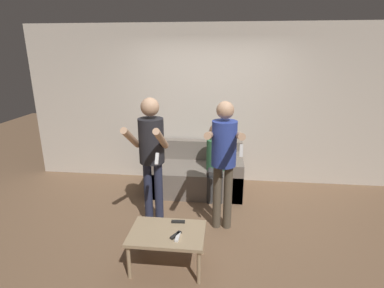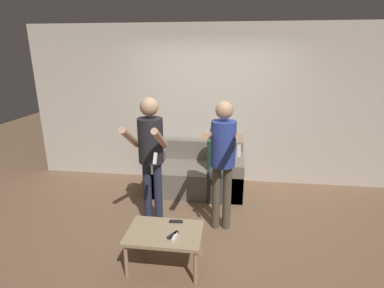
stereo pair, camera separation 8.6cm
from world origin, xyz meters
TOP-DOWN VIEW (x-y plane):
  - ground_plane at (0.00, 0.00)m, footprint 14.00×14.00m
  - wall_back at (0.00, 1.63)m, footprint 6.40×0.06m
  - couch at (-0.19, 1.15)m, footprint 1.54×0.90m
  - person_standing_left at (-0.65, 0.01)m, footprint 0.44×0.70m
  - person_standing_right at (0.26, 0.01)m, footprint 0.43×0.76m
  - person_seated at (0.14, 0.95)m, footprint 0.30×0.53m
  - coffee_table at (-0.31, -0.79)m, footprint 0.80×0.55m
  - remote_near at (-0.18, -0.89)m, footprint 0.04×0.15m
  - remote_mid at (-0.21, -0.86)m, footprint 0.11×0.15m
  - remote_far at (-0.22, -0.60)m, footprint 0.15×0.05m

SIDE VIEW (x-z plane):
  - ground_plane at x=0.00m, z-range 0.00..0.00m
  - couch at x=-0.19m, z-range -0.11..0.66m
  - coffee_table at x=-0.31m, z-range 0.16..0.58m
  - remote_near at x=-0.18m, z-range 0.42..0.44m
  - remote_mid at x=-0.21m, z-range 0.42..0.44m
  - remote_far at x=-0.22m, z-range 0.42..0.44m
  - person_seated at x=0.14m, z-range 0.06..1.25m
  - person_standing_right at x=0.26m, z-range 0.21..1.90m
  - person_standing_left at x=-0.65m, z-range 0.22..1.93m
  - wall_back at x=0.00m, z-range 0.00..2.70m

